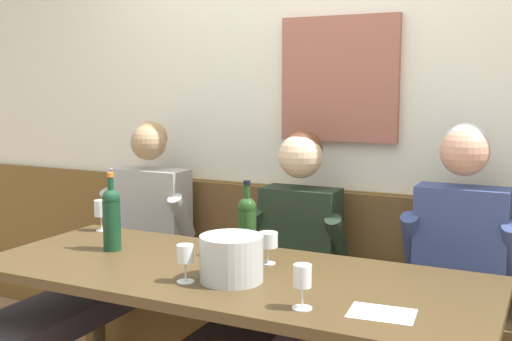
% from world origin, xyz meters
% --- Properties ---
extents(room_wall_back, '(6.80, 0.12, 2.80)m').
position_xyz_m(room_wall_back, '(0.00, 1.09, 1.40)').
color(room_wall_back, silver).
rests_on(room_wall_back, ground).
extents(wood_wainscot_panel, '(6.80, 0.03, 0.95)m').
position_xyz_m(wood_wainscot_panel, '(0.00, 1.04, 0.47)').
color(wood_wainscot_panel, brown).
rests_on(wood_wainscot_panel, ground).
extents(wall_bench, '(2.36, 0.42, 0.94)m').
position_xyz_m(wall_bench, '(0.00, 0.83, 0.28)').
color(wall_bench, brown).
rests_on(wall_bench, ground).
extents(dining_table, '(2.06, 0.82, 0.75)m').
position_xyz_m(dining_table, '(0.00, 0.11, 0.66)').
color(dining_table, '#46341D').
rests_on(dining_table, ground).
extents(person_center_left_seat, '(0.53, 1.28, 1.28)m').
position_xyz_m(person_center_left_seat, '(-0.86, 0.43, 0.61)').
color(person_center_left_seat, '#2B2734').
rests_on(person_center_left_seat, ground).
extents(person_center_right_seat, '(0.48, 1.29, 1.26)m').
position_xyz_m(person_center_right_seat, '(0.03, 0.45, 0.62)').
color(person_center_right_seat, '#302939').
rests_on(person_center_right_seat, ground).
extents(person_right_seat, '(0.50, 1.29, 1.32)m').
position_xyz_m(person_right_seat, '(0.79, 0.45, 0.63)').
color(person_right_seat, '#292434').
rests_on(person_right_seat, ground).
extents(ice_bucket, '(0.24, 0.24, 0.17)m').
position_xyz_m(ice_bucket, '(0.08, 0.01, 0.84)').
color(ice_bucket, '#B4B6BA').
rests_on(ice_bucket, dining_table).
extents(wine_bottle_clear_water, '(0.08, 0.08, 0.35)m').
position_xyz_m(wine_bottle_clear_water, '(-0.61, 0.16, 0.90)').
color(wine_bottle_clear_water, '#153C24').
rests_on(wine_bottle_clear_water, dining_table).
extents(wine_bottle_green_tall, '(0.08, 0.08, 0.33)m').
position_xyz_m(wine_bottle_green_tall, '(-0.02, 0.32, 0.89)').
color(wine_bottle_green_tall, '#204019').
rests_on(wine_bottle_green_tall, dining_table).
extents(wine_glass_right_end, '(0.07, 0.07, 0.15)m').
position_xyz_m(wine_glass_right_end, '(0.42, -0.15, 0.85)').
color(wine_glass_right_end, silver).
rests_on(wine_glass_right_end, dining_table).
extents(wine_glass_center_front, '(0.07, 0.07, 0.14)m').
position_xyz_m(wine_glass_center_front, '(-0.07, -0.08, 0.85)').
color(wine_glass_center_front, silver).
rests_on(wine_glass_center_front, dining_table).
extents(wine_glass_center_rear, '(0.07, 0.07, 0.16)m').
position_xyz_m(wine_glass_center_rear, '(-0.90, 0.43, 0.86)').
color(wine_glass_center_rear, silver).
rests_on(wine_glass_center_rear, dining_table).
extents(wine_glass_mid_right, '(0.08, 0.08, 0.13)m').
position_xyz_m(wine_glass_mid_right, '(0.11, 0.27, 0.85)').
color(wine_glass_mid_right, silver).
rests_on(wine_glass_mid_right, dining_table).
extents(tasting_sheet_left_guest, '(0.22, 0.17, 0.00)m').
position_xyz_m(tasting_sheet_left_guest, '(0.67, -0.08, 0.75)').
color(tasting_sheet_left_guest, white).
rests_on(tasting_sheet_left_guest, dining_table).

